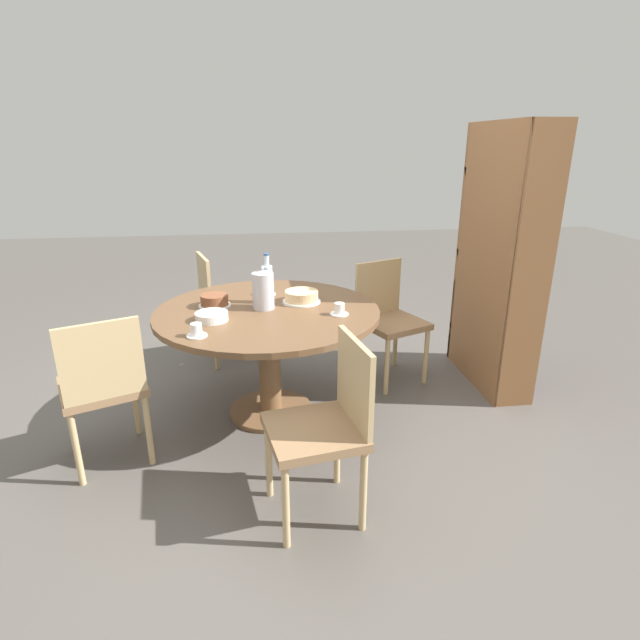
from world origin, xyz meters
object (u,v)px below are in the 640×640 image
(water_bottle, at_px, (267,283))
(cake_main, at_px, (301,297))
(chair_a, at_px, (326,423))
(bookshelf, at_px, (496,261))
(cup_b, at_px, (196,331))
(chair_c, at_px, (223,303))
(cup_c, at_px, (339,310))
(cup_a, at_px, (267,290))
(chair_d, at_px, (103,385))
(cake_second, at_px, (215,301))
(chair_b, at_px, (388,317))
(coffee_pot, at_px, (263,290))

(water_bottle, relative_size, cake_main, 1.31)
(chair_a, bearing_deg, water_bottle, -178.58)
(bookshelf, relative_size, cup_b, 16.55)
(chair_c, distance_m, cake_main, 1.04)
(water_bottle, xyz_separation_m, cup_c, (0.30, 0.42, -0.10))
(bookshelf, bearing_deg, cake_main, 98.04)
(cup_a, bearing_deg, cup_c, 41.13)
(cake_main, height_order, cup_c, cake_main)
(bookshelf, xyz_separation_m, water_bottle, (0.17, -1.61, -0.06))
(chair_a, xyz_separation_m, chair_d, (-0.53, -1.12, 0.00))
(water_bottle, distance_m, cake_second, 0.35)
(water_bottle, bearing_deg, cake_second, -82.76)
(cake_second, bearing_deg, chair_b, 105.77)
(water_bottle, height_order, cup_a, water_bottle)
(chair_a, height_order, chair_c, same)
(cup_a, distance_m, cup_b, 0.83)
(cake_second, bearing_deg, cup_a, 122.66)
(chair_c, relative_size, cup_b, 7.91)
(water_bottle, height_order, cake_second, water_bottle)
(water_bottle, relative_size, cake_second, 1.59)
(coffee_pot, relative_size, cup_b, 2.40)
(cake_main, bearing_deg, cake_second, -88.16)
(coffee_pot, bearing_deg, water_bottle, 166.00)
(chair_a, bearing_deg, chair_b, 144.84)
(cup_b, bearing_deg, water_bottle, 144.46)
(chair_b, distance_m, cup_b, 1.57)
(chair_b, bearing_deg, water_bottle, 176.08)
(bookshelf, height_order, cup_b, bookshelf)
(chair_d, bearing_deg, cup_b, 160.08)
(water_bottle, height_order, cup_c, water_bottle)
(cup_a, bearing_deg, cake_second, -57.34)
(chair_b, xyz_separation_m, chair_c, (-0.50, -1.23, 0.00))
(chair_b, xyz_separation_m, cup_c, (0.60, -0.47, 0.27))
(chair_a, distance_m, water_bottle, 1.19)
(chair_c, height_order, cup_c, chair_c)
(chair_b, height_order, cake_main, chair_b)
(bookshelf, xyz_separation_m, cake_second, (0.22, -1.95, -0.15))
(chair_b, height_order, coffee_pot, coffee_pot)
(chair_c, xyz_separation_m, coffee_pot, (0.92, 0.31, 0.36))
(bookshelf, relative_size, coffee_pot, 6.89)
(cake_main, distance_m, cup_b, 0.81)
(cake_main, bearing_deg, chair_b, 115.98)
(chair_a, relative_size, chair_b, 1.00)
(chair_a, relative_size, water_bottle, 2.73)
(coffee_pot, height_order, cup_a, coffee_pot)
(chair_a, xyz_separation_m, cake_second, (-1.07, -0.56, 0.28))
(cake_main, height_order, cup_b, cake_main)
(chair_d, relative_size, coffee_pot, 3.29)
(cake_second, relative_size, cup_c, 1.82)
(chair_c, bearing_deg, chair_a, -179.70)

